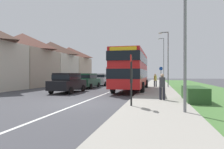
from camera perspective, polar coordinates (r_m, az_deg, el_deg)
ground_plane at (r=11.24m, az=-9.13°, el=-8.27°), size 120.00×120.00×0.00m
lane_marking_centre at (r=18.84m, az=0.20°, el=-4.82°), size 0.14×60.00×0.01m
pavement_near_side at (r=16.36m, az=13.11°, el=-5.39°), size 3.20×68.00×0.12m
grass_verge_seaward at (r=16.91m, az=27.91°, el=-5.30°), size 6.00×68.00×0.08m
roadside_hedge at (r=12.24m, az=23.00°, el=-5.47°), size 1.10×2.94×0.90m
double_decker_bus at (r=19.04m, az=5.76°, el=1.67°), size 2.80×9.85×3.70m
parked_car_black at (r=17.57m, az=-12.85°, el=-2.13°), size 1.97×4.30×1.72m
parked_car_dark_green at (r=22.69m, az=-7.16°, el=-1.62°), size 1.88×4.52×1.70m
parked_car_silver at (r=27.49m, az=-3.26°, el=-1.30°), size 2.01×3.94×1.70m
pedestrian_at_stop at (r=11.91m, az=14.51°, el=-3.08°), size 0.34×0.34×1.67m
pedestrian_walking_away at (r=23.66m, az=12.58°, el=-1.44°), size 0.34×0.34×1.67m
bus_stop_sign at (r=9.38m, az=5.68°, el=-0.51°), size 0.09×0.52×2.60m
cycle_route_sign at (r=24.69m, az=14.17°, el=-0.32°), size 0.44×0.08×2.52m
street_lamp_near at (r=8.71m, az=19.92°, el=17.84°), size 1.14×0.20×7.50m
street_lamp_mid at (r=23.57m, az=15.85°, el=5.43°), size 1.14×0.20×6.53m
street_lamp_far at (r=38.63m, az=14.78°, el=4.88°), size 1.14×0.20×8.48m
house_terrace_far_side at (r=30.68m, az=-20.84°, el=3.59°), size 7.17×27.12×6.94m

